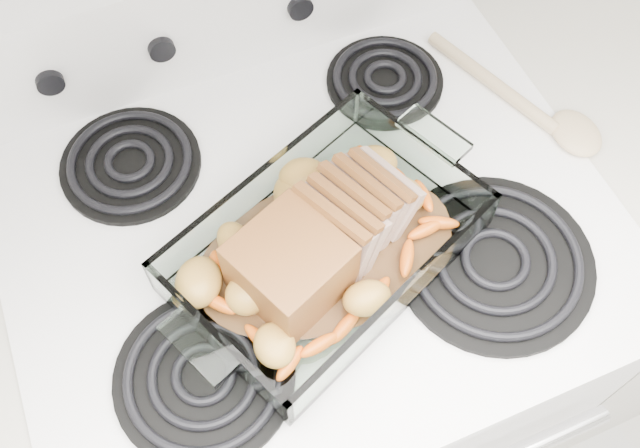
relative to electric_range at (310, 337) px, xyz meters
name	(u,v)px	position (x,y,z in m)	size (l,w,h in m)	color
electric_range	(310,337)	(0.00, 0.00, 0.00)	(0.78, 0.70, 1.12)	white
counter_right	(608,222)	(0.66, 0.00, -0.02)	(0.58, 0.68, 0.93)	beige
baking_dish	(326,249)	(0.00, -0.07, 0.48)	(0.36, 0.24, 0.07)	silver
pork_roast	(309,242)	(-0.02, -0.07, 0.51)	(0.24, 0.11, 0.09)	brown
roast_vegetables	(313,225)	(-0.01, -0.04, 0.49)	(0.32, 0.18, 0.04)	#D55D19
wooden_spoon	(539,110)	(0.36, 0.02, 0.46)	(0.14, 0.28, 0.02)	beige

